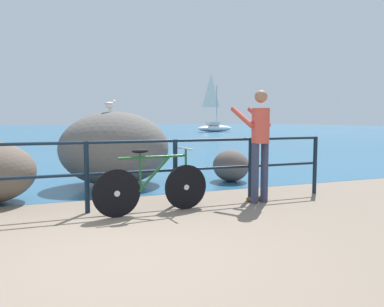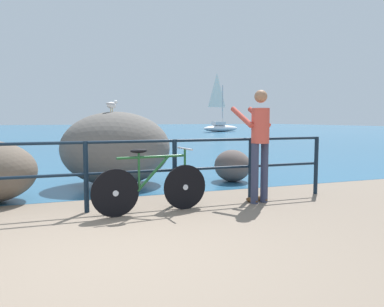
{
  "view_description": "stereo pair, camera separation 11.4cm",
  "coord_description": "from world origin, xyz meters",
  "px_view_note": "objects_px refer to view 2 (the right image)",
  "views": [
    {
      "loc": [
        -0.51,
        -3.58,
        1.33
      ],
      "look_at": [
        1.75,
        2.26,
        0.76
      ],
      "focal_mm": 35.28,
      "sensor_mm": 36.0,
      "label": 1
    },
    {
      "loc": [
        -0.41,
        -3.62,
        1.33
      ],
      "look_at": [
        1.75,
        2.26,
        0.76
      ],
      "focal_mm": 35.28,
      "sensor_mm": 36.0,
      "label": 2
    }
  ],
  "objects_px": {
    "breakwater_boulder_main": "(116,148)",
    "sailboat": "(220,125)",
    "breakwater_boulder_right": "(232,166)",
    "person_at_railing": "(259,140)",
    "bicycle": "(152,186)",
    "seagull": "(112,105)"
  },
  "relations": [
    {
      "from": "person_at_railing",
      "to": "sailboat",
      "type": "height_order",
      "value": "sailboat"
    },
    {
      "from": "bicycle",
      "to": "breakwater_boulder_right",
      "type": "relative_size",
      "value": 2.0
    },
    {
      "from": "seagull",
      "to": "sailboat",
      "type": "height_order",
      "value": "sailboat"
    },
    {
      "from": "seagull",
      "to": "sailboat",
      "type": "relative_size",
      "value": 0.05
    },
    {
      "from": "breakwater_boulder_main",
      "to": "sailboat",
      "type": "height_order",
      "value": "sailboat"
    },
    {
      "from": "breakwater_boulder_right",
      "to": "person_at_railing",
      "type": "bearing_deg",
      "value": -104.66
    },
    {
      "from": "bicycle",
      "to": "breakwater_boulder_right",
      "type": "height_order",
      "value": "bicycle"
    },
    {
      "from": "breakwater_boulder_main",
      "to": "seagull",
      "type": "relative_size",
      "value": 7.28
    },
    {
      "from": "bicycle",
      "to": "person_at_railing",
      "type": "bearing_deg",
      "value": -3.54
    },
    {
      "from": "breakwater_boulder_main",
      "to": "seagull",
      "type": "height_order",
      "value": "seagull"
    },
    {
      "from": "breakwater_boulder_right",
      "to": "seagull",
      "type": "bearing_deg",
      "value": 170.84
    },
    {
      "from": "person_at_railing",
      "to": "breakwater_boulder_right",
      "type": "distance_m",
      "value": 2.17
    },
    {
      "from": "breakwater_boulder_main",
      "to": "sailboat",
      "type": "xyz_separation_m",
      "value": [
        15.47,
        29.0,
        -0.03
      ]
    },
    {
      "from": "breakwater_boulder_main",
      "to": "seagull",
      "type": "xyz_separation_m",
      "value": [
        -0.08,
        -0.03,
        0.88
      ]
    },
    {
      "from": "breakwater_boulder_right",
      "to": "bicycle",
      "type": "bearing_deg",
      "value": -137.75
    },
    {
      "from": "person_at_railing",
      "to": "sailboat",
      "type": "bearing_deg",
      "value": -34.59
    },
    {
      "from": "bicycle",
      "to": "breakwater_boulder_main",
      "type": "xyz_separation_m",
      "value": [
        -0.11,
        2.5,
        0.35
      ]
    },
    {
      "from": "seagull",
      "to": "sailboat",
      "type": "xyz_separation_m",
      "value": [
        15.55,
        29.03,
        -0.91
      ]
    },
    {
      "from": "bicycle",
      "to": "person_at_railing",
      "type": "height_order",
      "value": "person_at_railing"
    },
    {
      "from": "breakwater_boulder_main",
      "to": "sailboat",
      "type": "relative_size",
      "value": 0.36
    },
    {
      "from": "bicycle",
      "to": "sailboat",
      "type": "relative_size",
      "value": 0.28
    },
    {
      "from": "bicycle",
      "to": "sailboat",
      "type": "height_order",
      "value": "sailboat"
    }
  ]
}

